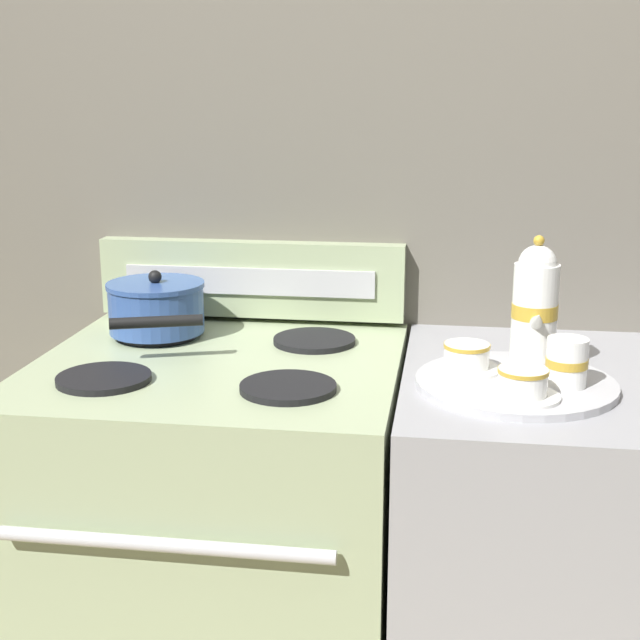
{
  "coord_description": "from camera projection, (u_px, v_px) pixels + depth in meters",
  "views": [
    {
      "loc": [
        0.08,
        -1.6,
        1.44
      ],
      "look_at": [
        -0.17,
        0.04,
        1.0
      ],
      "focal_mm": 50.0,
      "sensor_mm": 36.0,
      "label": 1
    }
  ],
  "objects": [
    {
      "name": "side_counter",
      "position": [
        581.0,
        602.0,
        1.74
      ],
      "size": [
        0.72,
        0.67,
        0.92
      ],
      "color": "#939399",
      "rests_on": "ground"
    },
    {
      "name": "stove",
      "position": [
        223.0,
        573.0,
        1.84
      ],
      "size": [
        0.7,
        0.7,
        0.94
      ],
      "color": "#9EAD84",
      "rests_on": "ground"
    },
    {
      "name": "creamer_jug",
      "position": [
        567.0,
        362.0,
        1.53
      ],
      "size": [
        0.07,
        0.07,
        0.08
      ],
      "color": "white",
      "rests_on": "serving_tray"
    },
    {
      "name": "wall_back",
      "position": [
        415.0,
        244.0,
        1.98
      ],
      "size": [
        6.0,
        0.05,
        2.2
      ],
      "color": "#666056",
      "rests_on": "ground"
    },
    {
      "name": "teacup_right",
      "position": [
        466.0,
        357.0,
        1.62
      ],
      "size": [
        0.13,
        0.13,
        0.05
      ],
      "color": "white",
      "rests_on": "serving_tray"
    },
    {
      "name": "teapot",
      "position": [
        535.0,
        306.0,
        1.62
      ],
      "size": [
        0.08,
        0.13,
        0.24
      ],
      "color": "white",
      "rests_on": "serving_tray"
    },
    {
      "name": "saucepan",
      "position": [
        156.0,
        307.0,
        1.87
      ],
      "size": [
        0.25,
        0.32,
        0.13
      ],
      "color": "#335193",
      "rests_on": "stove"
    },
    {
      "name": "control_panel",
      "position": [
        251.0,
        279.0,
        2.0
      ],
      "size": [
        0.69,
        0.05,
        0.17
      ],
      "color": "#9EAD84",
      "rests_on": "stove"
    },
    {
      "name": "teacup_left",
      "position": [
        523.0,
        383.0,
        1.47
      ],
      "size": [
        0.13,
        0.13,
        0.05
      ],
      "color": "white",
      "rests_on": "serving_tray"
    },
    {
      "name": "serving_tray",
      "position": [
        515.0,
        384.0,
        1.57
      ],
      "size": [
        0.35,
        0.35,
        0.01
      ],
      "color": "#B2B2B7",
      "rests_on": "side_counter"
    }
  ]
}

